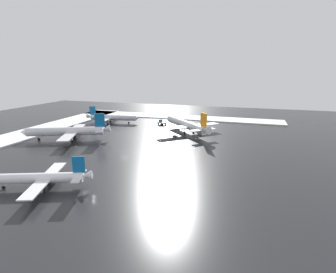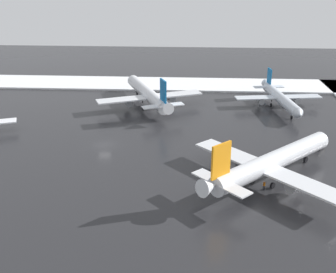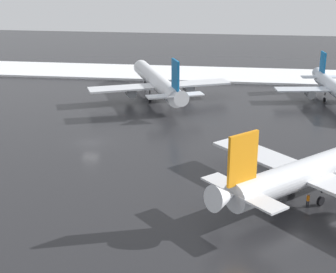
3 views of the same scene
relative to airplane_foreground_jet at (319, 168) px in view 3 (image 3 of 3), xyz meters
The scene contains 5 objects.
ground_plane 35.38m from the airplane_foreground_jet, 23.41° to the right, with size 240.00×240.00×0.00m, color #232326.
snow_bank_far 71.76m from the airplane_foreground_jet, 63.20° to the right, with size 152.00×16.00×0.51m, color white.
airplane_foreground_jet is the anchor object (origin of this frame).
airplane_distant_tail 48.95m from the airplane_foreground_jet, 58.09° to the right, with size 27.70×32.68×10.21m.
ground_crew_by_nose_gear 4.79m from the airplane_foreground_jet, 67.32° to the left, with size 0.36×0.36×1.71m.
Camera 3 is at (-21.74, 72.57, 27.41)m, focal length 55.00 mm.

